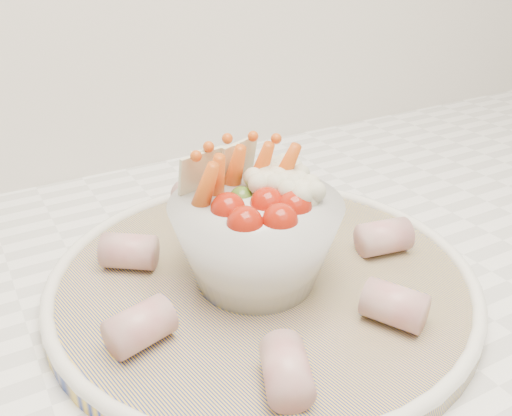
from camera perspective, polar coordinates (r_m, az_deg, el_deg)
serving_platter at (r=0.51m, az=0.65°, el=-7.10°), size 0.44×0.44×0.02m
veggie_bowl at (r=0.48m, az=0.08°, el=-2.48°), size 0.14×0.14×0.12m
cured_meat_rolls at (r=0.50m, az=0.51°, el=-5.21°), size 0.29×0.31×0.03m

